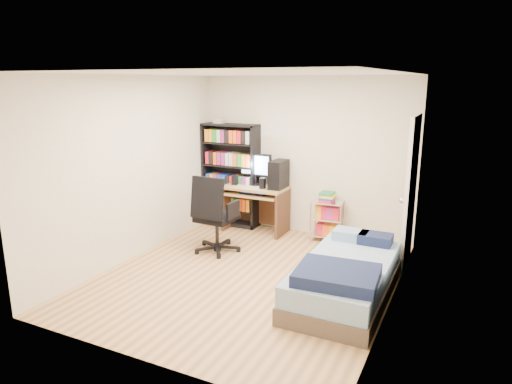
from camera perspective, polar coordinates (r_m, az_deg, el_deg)
The scene contains 7 objects.
room at distance 5.49m, azimuth -1.07°, elevation 1.46°, with size 3.58×4.08×2.58m.
media_shelf at distance 7.73m, azimuth -3.17°, elevation 2.30°, with size 0.97×0.32×1.80m.
computer_desk at distance 7.40m, azimuth 0.81°, elevation 0.20°, with size 1.01×0.59×1.27m.
office_chair at distance 6.60m, azimuth -5.13°, elevation -4.48°, with size 0.70×0.70×1.14m.
wire_cart at distance 7.09m, azimuth 8.96°, elevation -2.13°, with size 0.50×0.38×0.76m.
bed at distance 5.36m, azimuth 11.08°, elevation -10.47°, with size 0.96×1.93×0.55m.
door at distance 6.34m, azimuth 18.76°, elevation 0.06°, with size 0.12×0.80×2.00m.
Camera 1 is at (2.43, -4.79, 2.42)m, focal length 32.00 mm.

